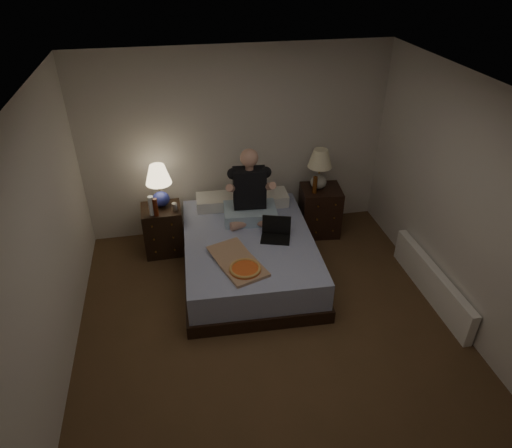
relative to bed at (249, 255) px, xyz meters
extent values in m
cube|color=brown|center=(0.04, -1.15, -0.25)|extent=(4.00, 4.50, 0.00)
cube|color=white|center=(0.04, -1.15, 2.25)|extent=(4.00, 4.50, 0.00)
cube|color=beige|center=(0.04, 1.10, 1.00)|extent=(4.00, 0.00, 2.50)
cube|color=beige|center=(-1.96, -1.15, 1.00)|extent=(0.00, 4.50, 2.50)
cube|color=beige|center=(2.04, -1.15, 1.00)|extent=(0.00, 4.50, 2.50)
cube|color=#5A6BB5|center=(0.00, 0.00, 0.00)|extent=(1.60, 2.09, 0.51)
cube|color=black|center=(-1.01, 0.67, 0.07)|extent=(0.51, 0.46, 0.64)
cube|color=black|center=(1.13, 0.71, 0.09)|extent=(0.57, 0.52, 0.68)
cylinder|color=white|center=(-1.11, 0.53, 0.51)|extent=(0.07, 0.07, 0.25)
cylinder|color=beige|center=(-0.83, 0.58, 0.44)|extent=(0.07, 0.07, 0.10)
cylinder|color=#541D0C|center=(-1.06, 0.50, 0.50)|extent=(0.06, 0.06, 0.23)
cylinder|color=#592B0C|center=(1.00, 0.62, 0.54)|extent=(0.06, 0.06, 0.23)
cube|color=white|center=(1.97, -0.85, -0.05)|extent=(0.10, 1.60, 0.40)
camera|label=1|loc=(-0.78, -4.44, 3.31)|focal=32.00mm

